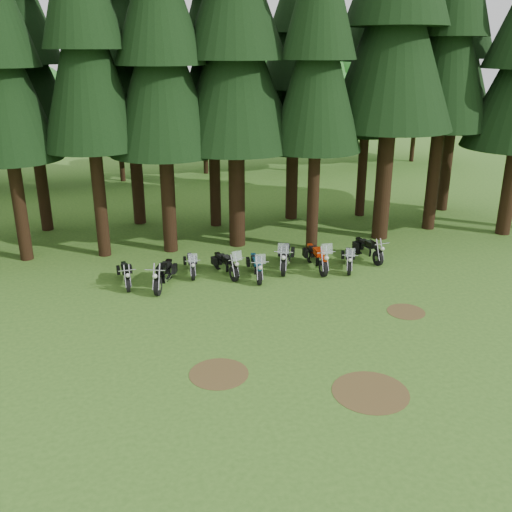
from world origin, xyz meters
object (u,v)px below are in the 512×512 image
object	(u,v)px
motorcycle_8	(368,250)
motorcycle_0	(126,275)
motorcycle_1	(163,275)
motorcycle_4	(256,267)
motorcycle_2	(191,265)
motorcycle_6	(317,258)
motorcycle_3	(226,265)
motorcycle_5	(285,257)
motorcycle_7	(349,260)

from	to	relation	value
motorcycle_8	motorcycle_0	bearing A→B (deg)	173.57
motorcycle_1	motorcycle_4	xyz separation A→B (m)	(3.89, 0.02, -0.03)
motorcycle_2	motorcycle_6	world-z (taller)	motorcycle_6
motorcycle_3	motorcycle_6	world-z (taller)	motorcycle_6
motorcycle_2	motorcycle_8	world-z (taller)	motorcycle_2
motorcycle_4	motorcycle_5	size ratio (longest dim) A/B	0.94
motorcycle_3	motorcycle_8	xyz separation A→B (m)	(6.69, 0.30, 0.00)
motorcycle_0	motorcycle_8	size ratio (longest dim) A/B	0.92
motorcycle_1	motorcycle_7	size ratio (longest dim) A/B	1.15
motorcycle_2	motorcycle_6	bearing A→B (deg)	-5.36
motorcycle_7	motorcycle_8	distance (m)	1.61
motorcycle_3	motorcycle_5	xyz separation A→B (m)	(2.67, 0.12, 0.05)
motorcycle_0	motorcycle_1	distance (m)	1.59
motorcycle_3	motorcycle_5	size ratio (longest dim) A/B	0.92
motorcycle_6	motorcycle_1	bearing A→B (deg)	-177.05
motorcycle_2	motorcycle_4	world-z (taller)	motorcycle_4
motorcycle_2	motorcycle_7	distance (m)	6.86
motorcycle_3	motorcycle_4	bearing A→B (deg)	-40.81
motorcycle_1	motorcycle_4	world-z (taller)	motorcycle_4
motorcycle_1	motorcycle_8	xyz separation A→B (m)	(9.39, 0.90, -0.03)
motorcycle_1	motorcycle_2	bearing A→B (deg)	60.57
motorcycle_0	motorcycle_6	distance (m)	8.18
motorcycle_6	motorcycle_8	bearing A→B (deg)	12.53
motorcycle_0	motorcycle_5	world-z (taller)	motorcycle_5
motorcycle_0	motorcycle_5	bearing A→B (deg)	-2.47
motorcycle_6	motorcycle_7	world-z (taller)	motorcycle_6
motorcycle_1	motorcycle_3	size ratio (longest dim) A/B	1.04
motorcycle_0	motorcycle_2	xyz separation A→B (m)	(2.76, 0.51, -0.01)
motorcycle_0	motorcycle_2	distance (m)	2.81
motorcycle_5	motorcycle_7	world-z (taller)	motorcycle_5
motorcycle_4	motorcycle_6	distance (m)	2.82
motorcycle_1	motorcycle_4	bearing A→B (deg)	20.81
motorcycle_0	motorcycle_4	size ratio (longest dim) A/B	0.92
motorcycle_3	motorcycle_5	bearing A→B (deg)	-12.19
motorcycle_2	motorcycle_5	bearing A→B (deg)	-2.23
motorcycle_3	motorcycle_7	bearing A→B (deg)	-21.29
motorcycle_3	motorcycle_6	bearing A→B (deg)	-18.98
motorcycle_2	motorcycle_5	size ratio (longest dim) A/B	0.83
motorcycle_3	motorcycle_4	size ratio (longest dim) A/B	0.98
motorcycle_0	motorcycle_1	world-z (taller)	motorcycle_1
motorcycle_0	motorcycle_2	world-z (taller)	motorcycle_2
motorcycle_0	motorcycle_3	size ratio (longest dim) A/B	0.94
motorcycle_1	motorcycle_8	distance (m)	9.43
motorcycle_1	motorcycle_7	world-z (taller)	motorcycle_7
motorcycle_3	motorcycle_8	world-z (taller)	motorcycle_3
motorcycle_4	motorcycle_2	bearing A→B (deg)	163.30
motorcycle_0	motorcycle_3	xyz separation A→B (m)	(4.18, 0.04, 0.04)
motorcycle_1	motorcycle_8	size ratio (longest dim) A/B	1.02
motorcycle_1	motorcycle_4	size ratio (longest dim) A/B	1.02
motorcycle_6	motorcycle_7	xyz separation A→B (m)	(1.36, -0.32, -0.09)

